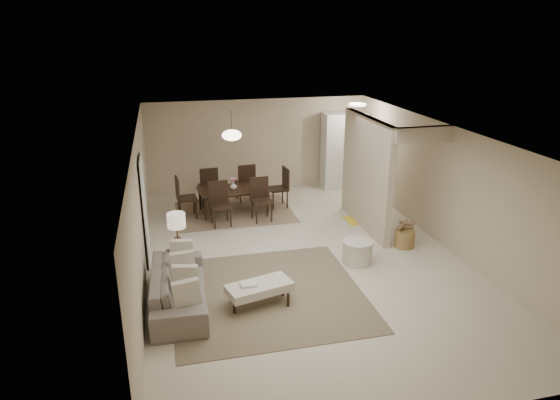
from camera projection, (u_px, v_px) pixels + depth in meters
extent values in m
plane|color=beige|center=(303.00, 257.00, 9.89)|extent=(9.00, 9.00, 0.00)
plane|color=white|center=(305.00, 133.00, 9.06)|extent=(9.00, 9.00, 0.00)
plane|color=#C4AF95|center=(258.00, 145.00, 13.60)|extent=(6.00, 0.00, 6.00)
plane|color=#C4AF95|center=(141.00, 210.00, 8.82)|extent=(0.00, 9.00, 9.00)
plane|color=#C4AF95|center=(445.00, 186.00, 10.13)|extent=(0.00, 9.00, 9.00)
cube|color=#C4AF95|center=(366.00, 173.00, 11.01)|extent=(0.15, 2.50, 2.50)
cube|color=black|center=(144.00, 211.00, 9.45)|extent=(0.04, 0.90, 2.04)
cube|color=white|center=(344.00, 151.00, 13.86)|extent=(1.20, 0.55, 2.10)
cylinder|color=white|center=(357.00, 105.00, 12.51)|extent=(0.44, 0.44, 0.05)
cube|color=brown|center=(268.00, 294.00, 8.53)|extent=(3.20, 3.20, 0.01)
imported|color=slate|center=(179.00, 287.00, 8.10)|extent=(2.21, 0.94, 0.63)
cube|color=beige|center=(259.00, 288.00, 8.11)|extent=(1.15, 0.74, 0.14)
cylinder|color=black|center=(234.00, 307.00, 7.91)|extent=(0.05, 0.05, 0.24)
cylinder|color=black|center=(288.00, 300.00, 8.11)|extent=(0.05, 0.05, 0.24)
cylinder|color=black|center=(231.00, 296.00, 8.24)|extent=(0.05, 0.05, 0.24)
cylinder|color=black|center=(283.00, 290.00, 8.43)|extent=(0.05, 0.05, 0.24)
cube|color=black|center=(180.00, 265.00, 9.00)|extent=(0.45, 0.45, 0.49)
cylinder|color=#4A371F|center=(178.00, 245.00, 8.87)|extent=(0.12, 0.12, 0.30)
cylinder|color=#4A371F|center=(177.00, 231.00, 8.78)|extent=(0.03, 0.03, 0.26)
cylinder|color=beige|center=(176.00, 220.00, 8.71)|extent=(0.32, 0.32, 0.26)
cylinder|color=beige|center=(357.00, 252.00, 9.57)|extent=(0.58, 0.58, 0.45)
cylinder|color=olive|center=(405.00, 239.00, 10.31)|extent=(0.48, 0.48, 0.35)
cube|color=#846952|center=(234.00, 212.00, 12.26)|extent=(2.80, 2.10, 0.01)
imported|color=black|center=(234.00, 201.00, 12.16)|extent=(1.76, 1.08, 0.59)
imported|color=white|center=(233.00, 186.00, 12.04)|extent=(0.20, 0.20, 0.17)
cube|color=yellow|center=(365.00, 219.00, 11.79)|extent=(0.96, 0.62, 0.01)
cylinder|color=#4A371F|center=(231.00, 121.00, 11.52)|extent=(0.02, 0.02, 0.50)
ellipsoid|color=#FFEAC6|center=(232.00, 135.00, 11.63)|extent=(0.46, 0.46, 0.25)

